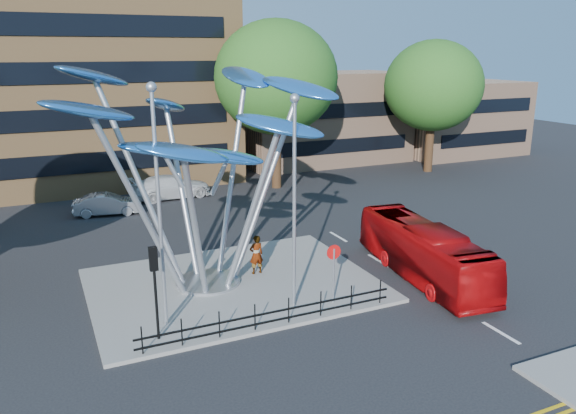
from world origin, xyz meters
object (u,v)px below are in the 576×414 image
traffic_light_island (154,274)px  parked_car_mid (107,204)px  street_lamp_left (158,188)px  no_entry_sign_island (334,264)px  tree_far (433,86)px  red_bus (423,251)px  pedestrian (256,255)px  street_lamp_right (294,184)px  parked_car_right (171,187)px  tree_right (276,78)px  leaf_sculpture (199,129)px

traffic_light_island → parked_car_mid: traffic_light_island is taller
street_lamp_left → no_entry_sign_island: street_lamp_left is taller
street_lamp_left → no_entry_sign_island: 7.47m
tree_far → red_bus: bearing=-128.7°
red_bus → pedestrian: 7.50m
street_lamp_right → parked_car_right: size_ratio=1.51×
street_lamp_right → tree_right: bearing=68.5°
leaf_sculpture → no_entry_sign_island: size_ratio=5.19×
traffic_light_island → parked_car_mid: (0.53, 17.27, -1.94)m
street_lamp_left → red_bus: (11.61, -0.06, -4.11)m
leaf_sculpture → pedestrian: leaf_sculpture is taller
leaf_sculpture → traffic_light_island: (-2.93, -4.18, -4.26)m
leaf_sculpture → no_entry_sign_island: leaf_sculpture is taller
no_entry_sign_island → parked_car_mid: bearing=110.6°
traffic_light_island → parked_car_mid: bearing=88.2°
leaf_sculpture → street_lamp_right: size_ratio=1.53×
street_lamp_right → parked_car_right: bearing=91.1°
tree_right → leaf_sculpture: size_ratio=0.95×
tree_right → parked_car_right: bearing=178.5°
no_entry_sign_island → pedestrian: (-1.66, 4.14, -0.76)m
tree_right → red_bus: 19.79m
tree_right → tree_far: bearing=0.0°
tree_far → no_entry_sign_island: (-20.00, -19.48, -5.29)m
tree_far → street_lamp_right: size_ratio=1.30×
red_bus → pedestrian: size_ratio=4.94×
tree_right → traffic_light_island: tree_right is taller
tree_far → pedestrian: (-21.66, -15.34, -6.05)m
tree_far → street_lamp_left: tree_far is taller
tree_far → pedestrian: size_ratio=5.98×
street_lamp_right → traffic_light_island: 6.05m
red_bus → pedestrian: (-6.77, 3.22, -0.19)m
no_entry_sign_island → red_bus: size_ratio=0.27×
street_lamp_left → red_bus: 12.32m
leaf_sculpture → tree_right: bearing=56.7°
pedestrian → tree_right: bearing=-118.4°
no_entry_sign_island → tree_right: bearing=72.9°
leaf_sculpture → pedestrian: (2.41, -0.02, -5.82)m
tree_far → parked_car_mid: tree_far is taller
street_lamp_left → pedestrian: size_ratio=4.87×
tree_far → street_lamp_left: bearing=-145.1°
street_lamp_right → pedestrian: bearing=92.5°
street_lamp_left → street_lamp_right: street_lamp_left is taller
street_lamp_right → traffic_light_island: bearing=-174.8°
street_lamp_right → leaf_sculpture: bearing=124.9°
street_lamp_right → pedestrian: size_ratio=4.60×
pedestrian → parked_car_mid: 13.97m
tree_far → traffic_light_island: bearing=-144.2°
parked_car_mid → traffic_light_island: bearing=-172.1°
leaf_sculpture → parked_car_right: (2.18, 15.53, -6.07)m
leaf_sculpture → red_bus: 11.25m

